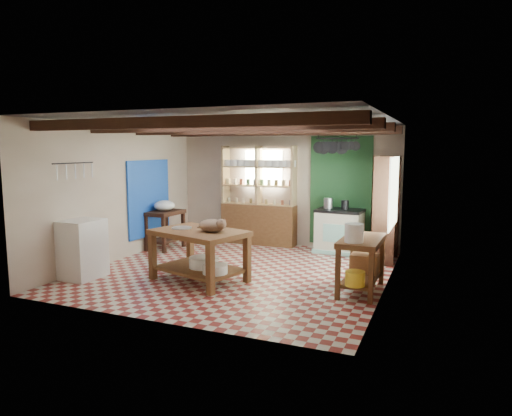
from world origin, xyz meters
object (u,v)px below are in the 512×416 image
at_px(work_table, 199,256).
at_px(cat, 212,226).
at_px(stove, 339,231).
at_px(prep_table, 165,230).
at_px(right_counter, 361,265).
at_px(white_cabinet, 83,249).

xyz_separation_m(work_table, cat, (0.25, -0.02, 0.51)).
bearing_deg(cat, work_table, -178.69).
bearing_deg(work_table, cat, 11.31).
height_order(stove, prep_table, stove).
distance_m(prep_table, right_counter, 4.58).
relative_size(prep_table, cat, 1.88).
xyz_separation_m(stove, white_cabinet, (-3.54, -3.47, 0.03)).
bearing_deg(stove, right_counter, -67.59).
distance_m(stove, white_cabinet, 4.96).
xyz_separation_m(prep_table, right_counter, (4.38, -1.35, -0.00)).
xyz_separation_m(white_cabinet, right_counter, (4.40, 1.03, -0.08)).
xyz_separation_m(white_cabinet, cat, (2.13, 0.57, 0.44)).
bearing_deg(cat, stove, 70.37).
xyz_separation_m(prep_table, cat, (2.11, -1.81, 0.52)).
bearing_deg(stove, white_cabinet, -132.56).
relative_size(work_table, prep_table, 1.78).
distance_m(work_table, white_cabinet, 1.97).
height_order(white_cabinet, cat, cat).
distance_m(white_cabinet, right_counter, 4.52).
distance_m(stove, prep_table, 3.68).
xyz_separation_m(work_table, white_cabinet, (-1.88, -0.59, 0.07)).
height_order(stove, right_counter, stove).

